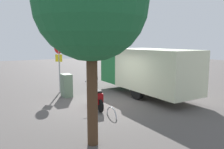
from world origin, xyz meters
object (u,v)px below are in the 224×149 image
at_px(street_tree, 91,4).
at_px(utility_cabinet, 67,85).
at_px(motorcycle, 96,97).
at_px(box_truck_near, 144,69).
at_px(stop_sign, 59,58).
at_px(bike_rack_hoop, 112,117).

distance_m(street_tree, utility_cabinet, 7.13).
xyz_separation_m(motorcycle, utility_cabinet, (2.87, 0.36, 0.12)).
relative_size(box_truck_near, utility_cabinet, 6.69).
xyz_separation_m(box_truck_near, stop_sign, (3.24, 3.93, 0.54)).
relative_size(utility_cabinet, bike_rack_hoop, 1.50).
distance_m(motorcycle, bike_rack_hoop, 1.46).
distance_m(motorcycle, utility_cabinet, 2.90).
distance_m(box_truck_near, stop_sign, 5.12).
relative_size(box_truck_near, motorcycle, 4.72).
bearing_deg(box_truck_near, utility_cabinet, 64.70).
distance_m(box_truck_near, bike_rack_hoop, 4.54).
relative_size(stop_sign, utility_cabinet, 2.43).
relative_size(motorcycle, stop_sign, 0.58).
height_order(stop_sign, street_tree, street_tree).
bearing_deg(box_truck_near, stop_sign, 50.76).
bearing_deg(motorcycle, stop_sign, 10.48).
height_order(box_truck_near, stop_sign, stop_sign).
xyz_separation_m(street_tree, bike_rack_hoop, (1.85, -1.77, -4.07)).
height_order(box_truck_near, motorcycle, box_truck_near).
xyz_separation_m(stop_sign, street_tree, (-7.43, 1.41, 2.00)).
xyz_separation_m(utility_cabinet, bike_rack_hoop, (-4.24, -0.40, -0.64)).
bearing_deg(utility_cabinet, stop_sign, -1.88).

